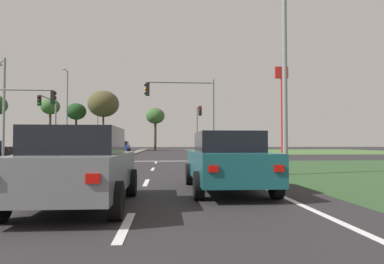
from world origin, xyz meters
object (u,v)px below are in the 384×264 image
at_px(car_teal_near, 227,161).
at_px(street_lamp_second, 3,102).
at_px(street_lamp_near, 287,46).
at_px(street_lamp_fourth, 97,127).
at_px(traffic_signal_far_right, 198,121).
at_px(fastfood_pole_sign, 282,90).
at_px(car_grey_third, 78,166).
at_px(street_lamp_third, 67,107).
at_px(treeline_third, 76,112).
at_px(treeline_fourth, 103,104).
at_px(traffic_signal_near_right, 189,104).
at_px(treeline_second, 50,107).
at_px(car_blue_second, 123,147).
at_px(treeline_fifth, 155,117).
at_px(traffic_signal_near_left, 20,110).
at_px(traffic_signal_far_left, 50,115).

bearing_deg(car_teal_near, street_lamp_second, 125.67).
xyz_separation_m(street_lamp_near, street_lamp_fourth, (-18.01, 56.19, -0.60)).
bearing_deg(street_lamp_near, street_lamp_fourth, 107.78).
xyz_separation_m(traffic_signal_far_right, fastfood_pole_sign, (12.35, 9.59, 4.93)).
bearing_deg(car_grey_third, street_lamp_near, 44.76).
relative_size(car_teal_near, street_lamp_second, 0.57).
bearing_deg(street_lamp_fourth, street_lamp_third, -89.58).
xyz_separation_m(treeline_third, treeline_fourth, (5.15, -2.06, 1.26)).
bearing_deg(traffic_signal_far_right, traffic_signal_near_right, -98.70).
bearing_deg(treeline_second, treeline_third, 14.84).
relative_size(car_blue_second, treeline_third, 0.50).
bearing_deg(treeline_second, treeline_fifth, -2.46).
height_order(traffic_signal_far_right, street_lamp_fourth, street_lamp_fourth).
xyz_separation_m(traffic_signal_near_right, street_lamp_third, (-14.70, 22.27, 1.94)).
bearing_deg(traffic_signal_far_right, car_teal_near, -93.82).
bearing_deg(treeline_fourth, street_lamp_fourth, 109.07).
bearing_deg(car_teal_near, traffic_signal_near_left, 125.75).
relative_size(traffic_signal_near_left, street_lamp_near, 0.58).
distance_m(traffic_signal_far_right, street_lamp_third, 19.70).
distance_m(traffic_signal_near_right, traffic_signal_far_right, 11.94).
bearing_deg(traffic_signal_far_right, traffic_signal_far_left, -178.24).
relative_size(street_lamp_fourth, treeline_fifth, 1.07).
relative_size(car_grey_third, treeline_fifth, 0.56).
bearing_deg(fastfood_pole_sign, treeline_fourth, 149.17).
xyz_separation_m(car_blue_second, treeline_second, (-13.90, 10.55, 6.81)).
relative_size(car_grey_third, traffic_signal_near_right, 0.71).
relative_size(traffic_signal_far_right, fastfood_pole_sign, 0.45).
distance_m(traffic_signal_far_right, treeline_fifth, 26.29).
xyz_separation_m(traffic_signal_far_left, treeline_second, (-8.45, 26.91, 3.45)).
height_order(traffic_signal_far_left, treeline_second, treeline_second).
bearing_deg(fastfood_pole_sign, street_lamp_fourth, 141.86).
relative_size(car_blue_second, traffic_signal_near_right, 0.71).
bearing_deg(street_lamp_near, treeline_fourth, 107.59).
bearing_deg(treeline_third, traffic_signal_near_left, -81.69).
bearing_deg(car_grey_third, treeline_fourth, 99.23).
height_order(traffic_signal_near_right, street_lamp_near, street_lamp_near).
relative_size(car_teal_near, traffic_signal_near_right, 0.78).
height_order(car_teal_near, traffic_signal_far_left, traffic_signal_far_left).
relative_size(traffic_signal_near_right, treeline_third, 0.70).
relative_size(car_grey_third, street_lamp_second, 0.51).
bearing_deg(car_grey_third, traffic_signal_near_left, 114.57).
distance_m(street_lamp_third, treeline_fifth, 18.91).
distance_m(car_grey_third, treeline_second, 60.07).
height_order(car_teal_near, treeline_third, treeline_third).
height_order(traffic_signal_near_left, fastfood_pole_sign, fastfood_pole_sign).
relative_size(street_lamp_near, street_lamp_second, 1.11).
distance_m(car_teal_near, street_lamp_second, 25.61).
bearing_deg(treeline_second, car_teal_near, -68.28).
height_order(street_lamp_second, street_lamp_fourth, street_lamp_second).
bearing_deg(street_lamp_near, treeline_fifth, 97.57).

